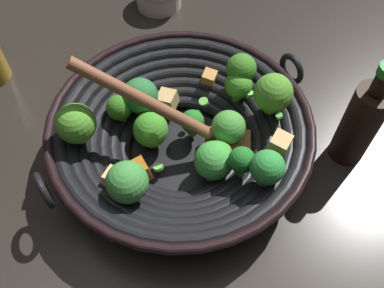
% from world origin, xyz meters
% --- Properties ---
extents(ground_plane, '(4.00, 4.00, 0.00)m').
position_xyz_m(ground_plane, '(0.00, 0.00, 0.00)').
color(ground_plane, '#28231E').
extents(wok, '(0.40, 0.42, 0.20)m').
position_xyz_m(wok, '(0.00, 0.00, 0.06)').
color(wok, black).
rests_on(wok, ground).
extents(soy_sauce_bottle, '(0.05, 0.05, 0.20)m').
position_xyz_m(soy_sauce_bottle, '(0.21, 0.16, 0.08)').
color(soy_sauce_bottle, black).
rests_on(soy_sauce_bottle, ground).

